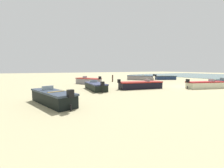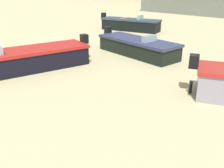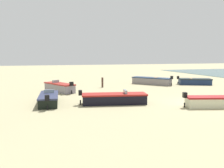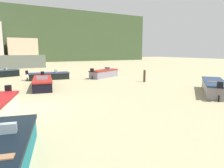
{
  "view_description": "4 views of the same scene",
  "coord_description": "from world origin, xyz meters",
  "px_view_note": "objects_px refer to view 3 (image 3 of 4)",
  "views": [
    {
      "loc": [
        -11.83,
        17.52,
        2.3
      ],
      "look_at": [
        4.08,
        9.11,
        0.45
      ],
      "focal_mm": 23.66,
      "sensor_mm": 36.0,
      "label": 1
    },
    {
      "loc": [
        10.87,
        2.61,
        3.14
      ],
      "look_at": [
        6.0,
        7.29,
        0.43
      ],
      "focal_mm": 39.44,
      "sensor_mm": 36.0,
      "label": 2
    },
    {
      "loc": [
        -15.95,
        12.05,
        3.84
      ],
      "look_at": [
        8.96,
        4.61,
        0.69
      ],
      "focal_mm": 37.82,
      "sensor_mm": 36.0,
      "label": 3
    },
    {
      "loc": [
        -1.11,
        -11.16,
        3.09
      ],
      "look_at": [
        5.15,
        0.34,
        0.95
      ],
      "focal_mm": 32.08,
      "sensor_mm": 36.0,
      "label": 4
    }
  ],
  "objects_px": {
    "boat_cream_6": "(218,102)",
    "boat_grey_5": "(60,87)",
    "boat_black_4": "(114,99)",
    "boat_navy_7": "(195,81)",
    "boat_grey_2": "(152,81)",
    "boat_black_3": "(49,99)",
    "mooring_post_near_water": "(102,82)"
  },
  "relations": [
    {
      "from": "boat_navy_7",
      "to": "mooring_post_near_water",
      "type": "relative_size",
      "value": 3.71
    },
    {
      "from": "boat_black_3",
      "to": "boat_grey_5",
      "type": "relative_size",
      "value": 1.05
    },
    {
      "from": "boat_black_3",
      "to": "mooring_post_near_water",
      "type": "xyz_separation_m",
      "value": [
        8.21,
        -6.52,
        0.21
      ]
    },
    {
      "from": "boat_grey_5",
      "to": "boat_cream_6",
      "type": "xyz_separation_m",
      "value": [
        -11.08,
        -10.78,
        -0.06
      ]
    },
    {
      "from": "boat_grey_2",
      "to": "boat_black_4",
      "type": "height_order",
      "value": "boat_grey_2"
    },
    {
      "from": "boat_black_4",
      "to": "boat_navy_7",
      "type": "xyz_separation_m",
      "value": [
        9.03,
        -14.0,
        -0.02
      ]
    },
    {
      "from": "boat_grey_2",
      "to": "mooring_post_near_water",
      "type": "relative_size",
      "value": 4.06
    },
    {
      "from": "boat_cream_6",
      "to": "boat_grey_5",
      "type": "bearing_deg",
      "value": -120.8
    },
    {
      "from": "boat_black_3",
      "to": "boat_grey_5",
      "type": "distance_m",
      "value": 6.33
    },
    {
      "from": "boat_grey_2",
      "to": "mooring_post_near_water",
      "type": "bearing_deg",
      "value": 147.5
    },
    {
      "from": "boat_black_3",
      "to": "boat_navy_7",
      "type": "xyz_separation_m",
      "value": [
        7.49,
        -19.0,
        0.01
      ]
    },
    {
      "from": "boat_black_3",
      "to": "boat_navy_7",
      "type": "bearing_deg",
      "value": 25.78
    },
    {
      "from": "boat_grey_5",
      "to": "mooring_post_near_water",
      "type": "bearing_deg",
      "value": -6.34
    },
    {
      "from": "boat_grey_2",
      "to": "boat_black_4",
      "type": "xyz_separation_m",
      "value": [
        -10.75,
        8.55,
        -0.05
      ]
    },
    {
      "from": "boat_black_4",
      "to": "boat_grey_5",
      "type": "bearing_deg",
      "value": -144.36
    },
    {
      "from": "boat_grey_2",
      "to": "boat_black_3",
      "type": "relative_size",
      "value": 1.06
    },
    {
      "from": "boat_black_4",
      "to": "boat_grey_5",
      "type": "height_order",
      "value": "boat_grey_5"
    },
    {
      "from": "boat_black_4",
      "to": "boat_navy_7",
      "type": "relative_size",
      "value": 1.22
    },
    {
      "from": "boat_black_3",
      "to": "boat_black_4",
      "type": "xyz_separation_m",
      "value": [
        -1.54,
        -5.0,
        0.03
      ]
    },
    {
      "from": "boat_grey_5",
      "to": "mooring_post_near_water",
      "type": "relative_size",
      "value": 3.65
    },
    {
      "from": "boat_grey_2",
      "to": "boat_black_4",
      "type": "distance_m",
      "value": 13.74
    },
    {
      "from": "boat_cream_6",
      "to": "mooring_post_near_water",
      "type": "bearing_deg",
      "value": -142.04
    },
    {
      "from": "boat_grey_2",
      "to": "boat_navy_7",
      "type": "xyz_separation_m",
      "value": [
        -1.72,
        -5.45,
        -0.07
      ]
    },
    {
      "from": "boat_black_3",
      "to": "boat_grey_2",
      "type": "bearing_deg",
      "value": 38.47
    },
    {
      "from": "mooring_post_near_water",
      "to": "boat_black_3",
      "type": "bearing_deg",
      "value": 141.54
    },
    {
      "from": "boat_grey_2",
      "to": "mooring_post_near_water",
      "type": "height_order",
      "value": "boat_grey_2"
    },
    {
      "from": "boat_black_4",
      "to": "boat_grey_2",
      "type": "bearing_deg",
      "value": 151.5
    },
    {
      "from": "boat_grey_2",
      "to": "boat_cream_6",
      "type": "xyz_separation_m",
      "value": [
        -14.1,
        1.48,
        -0.06
      ]
    },
    {
      "from": "boat_navy_7",
      "to": "mooring_post_near_water",
      "type": "distance_m",
      "value": 12.5
    },
    {
      "from": "boat_grey_2",
      "to": "boat_navy_7",
      "type": "height_order",
      "value": "boat_grey_2"
    },
    {
      "from": "boat_black_3",
      "to": "boat_black_4",
      "type": "height_order",
      "value": "boat_black_4"
    },
    {
      "from": "boat_grey_2",
      "to": "boat_cream_6",
      "type": "height_order",
      "value": "boat_grey_2"
    }
  ]
}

